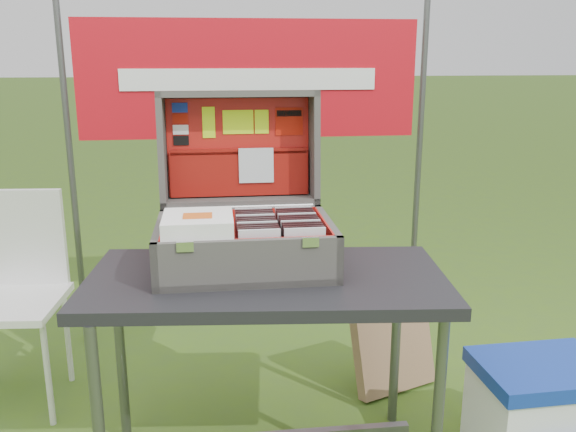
{
  "coord_description": "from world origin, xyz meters",
  "views": [
    {
      "loc": [
        -0.18,
        -1.84,
        1.41
      ],
      "look_at": [
        0.06,
        0.1,
        0.89
      ],
      "focal_mm": 38.0,
      "sensor_mm": 36.0,
      "label": 1
    }
  ],
  "objects": [
    {
      "name": "table",
      "position": [
        -0.02,
        0.01,
        0.36
      ],
      "size": [
        1.2,
        0.68,
        0.72
      ],
      "primitive_type": null,
      "rotation": [
        0.0,
        0.0,
        -0.09
      ],
      "color": "black",
      "rests_on": "ground"
    },
    {
      "name": "table_top",
      "position": [
        -0.02,
        0.01,
        0.7
      ],
      "size": [
        1.2,
        0.68,
        0.04
      ],
      "primitive_type": "cube",
      "rotation": [
        0.0,
        0.0,
        -0.09
      ],
      "color": "black",
      "rests_on": "ground"
    },
    {
      "name": "table_leg_fl",
      "position": [
        -0.54,
        -0.22,
        0.34
      ],
      "size": [
        0.04,
        0.04,
        0.68
      ],
      "primitive_type": "cylinder",
      "color": "#59595B",
      "rests_on": "ground"
    },
    {
      "name": "table_leg_fr",
      "position": [
        0.5,
        -0.22,
        0.34
      ],
      "size": [
        0.04,
        0.04,
        0.68
      ],
      "primitive_type": "cylinder",
      "color": "#59595B",
      "rests_on": "ground"
    },
    {
      "name": "table_leg_bl",
      "position": [
        -0.54,
        0.23,
        0.34
      ],
      "size": [
        0.04,
        0.04,
        0.68
      ],
      "primitive_type": "cylinder",
      "color": "#59595B",
      "rests_on": "ground"
    },
    {
      "name": "table_leg_br",
      "position": [
        0.5,
        0.23,
        0.34
      ],
      "size": [
        0.04,
        0.04,
        0.68
      ],
      "primitive_type": "cylinder",
      "color": "#59595B",
      "rests_on": "ground"
    },
    {
      "name": "suitcase",
      "position": [
        -0.09,
        0.15,
        1.0
      ],
      "size": [
        0.58,
        0.57,
        0.56
      ],
      "primitive_type": null,
      "color": "#4E4C47",
      "rests_on": "table"
    },
    {
      "name": "suitcase_base_bottom",
      "position": [
        -0.09,
        0.09,
        0.73
      ],
      "size": [
        0.58,
        0.41,
        0.02
      ],
      "primitive_type": "cube",
      "color": "#4E4C47",
      "rests_on": "table_top"
    },
    {
      "name": "suitcase_base_wall_front",
      "position": [
        -0.09,
        -0.11,
        0.8
      ],
      "size": [
        0.58,
        0.02,
        0.16
      ],
      "primitive_type": "cube",
      "color": "#4E4C47",
      "rests_on": "table_top"
    },
    {
      "name": "suitcase_base_wall_back",
      "position": [
        -0.09,
        0.29,
        0.8
      ],
      "size": [
        0.58,
        0.02,
        0.16
      ],
      "primitive_type": "cube",
      "color": "#4E4C47",
      "rests_on": "table_top"
    },
    {
      "name": "suitcase_base_wall_left",
      "position": [
        -0.36,
        0.09,
        0.8
      ],
      "size": [
        0.02,
        0.41,
        0.16
      ],
      "primitive_type": "cube",
      "color": "#4E4C47",
      "rests_on": "table_top"
    },
    {
      "name": "suitcase_base_wall_right",
      "position": [
        0.19,
        0.09,
        0.8
      ],
      "size": [
        0.02,
        0.41,
        0.16
      ],
      "primitive_type": "cube",
      "color": "#4E4C47",
      "rests_on": "table_top"
    },
    {
      "name": "suitcase_liner_floor",
      "position": [
        -0.09,
        0.09,
        0.75
      ],
      "size": [
        0.53,
        0.37,
        0.01
      ],
      "primitive_type": "cube",
      "color": "red",
      "rests_on": "suitcase_base_bottom"
    },
    {
      "name": "suitcase_latch_left",
      "position": [
        -0.27,
        -0.12,
        0.87
      ],
      "size": [
        0.05,
        0.01,
        0.03
      ],
      "primitive_type": "cube",
      "color": "silver",
      "rests_on": "suitcase_base_wall_front"
    },
    {
      "name": "suitcase_latch_right",
      "position": [
        0.1,
        -0.12,
        0.87
      ],
      "size": [
        0.05,
        0.01,
        0.03
      ],
      "primitive_type": "cube",
      "color": "silver",
      "rests_on": "suitcase_base_wall_front"
    },
    {
      "name": "suitcase_hinge",
      "position": [
        -0.09,
        0.3,
        0.88
      ],
      "size": [
        0.52,
        0.02,
        0.02
      ],
      "primitive_type": "cylinder",
      "rotation": [
        0.0,
        1.57,
        0.0
      ],
      "color": "silver",
      "rests_on": "suitcase_base_wall_back"
    },
    {
      "name": "suitcase_lid_back",
      "position": [
        -0.09,
        0.46,
        1.07
      ],
      "size": [
        0.58,
        0.05,
        0.42
      ],
      "primitive_type": "cube",
      "rotation": [
        -1.65,
        0.0,
        0.0
      ],
      "color": "#4E4C47",
      "rests_on": "suitcase_base_wall_back"
    },
    {
      "name": "suitcase_lid_rim_far",
      "position": [
        -0.09,
        0.41,
        1.27
      ],
      "size": [
        0.58,
        0.16,
        0.03
      ],
      "primitive_type": "cube",
      "rotation": [
        -1.65,
        0.0,
        0.0
      ],
      "color": "#4E4C47",
      "rests_on": "suitcase_lid_back"
    },
    {
      "name": "suitcase_lid_rim_near",
      "position": [
        -0.09,
        0.38,
        0.88
      ],
      "size": [
        0.58,
        0.16,
        0.03
      ],
      "primitive_type": "cube",
      "rotation": [
        -1.65,
        0.0,
        0.0
      ],
      "color": "#4E4C47",
      "rests_on": "suitcase_lid_back"
    },
    {
      "name": "suitcase_lid_rim_left",
      "position": [
        -0.36,
        0.39,
        1.08
      ],
      "size": [
        0.02,
        0.19,
        0.43
      ],
      "primitive_type": "cube",
      "rotation": [
        -1.65,
        0.0,
        0.0
      ],
      "color": "#4E4C47",
      "rests_on": "suitcase_lid_back"
    },
    {
      "name": "suitcase_lid_rim_right",
      "position": [
        0.19,
        0.39,
        1.08
      ],
      "size": [
        0.02,
        0.19,
        0.43
      ],
      "primitive_type": "cube",
      "rotation": [
        -1.65,
        0.0,
        0.0
      ],
      "color": "#4E4C47",
      "rests_on": "suitcase_lid_back"
    },
    {
      "name": "suitcase_lid_liner",
      "position": [
        -0.09,
        0.44,
        1.07
      ],
      "size": [
        0.53,
        0.03,
        0.36
      ],
      "primitive_type": "cube",
      "rotation": [
        -1.65,
        0.0,
        0.0
      ],
      "color": "red",
      "rests_on": "suitcase_lid_back"
    },
    {
      "name": "suitcase_liner_wall_front",
      "position": [
        -0.09,
        -0.09,
        0.81
      ],
      "size": [
        0.53,
        0.01,
        0.13
      ],
      "primitive_type": "cube",
      "color": "red",
      "rests_on": "suitcase_base_bottom"
    },
    {
      "name": "suitcase_liner_wall_back",
      "position": [
        -0.09,
        0.27,
        0.81
      ],
      "size": [
        0.53,
        0.01,
        0.13
      ],
      "primitive_type": "cube",
      "color": "red",
      "rests_on": "suitcase_base_bottom"
    },
    {
      "name": "suitcase_liner_wall_left",
      "position": [
        -0.35,
        0.09,
        0.81
      ],
      "size": [
        0.01,
        0.37,
        0.13
      ],
      "primitive_type": "cube",
      "color": "red",
      "rests_on": "suitcase_base_bottom"
    },
    {
      "name": "suitcase_liner_wall_right",
      "position": [
        0.18,
        0.09,
        0.81
      ],
      "size": [
        0.01,
        0.37,
        0.13
      ],
      "primitive_type": "cube",
      "color": "red",
      "rests_on": "suitcase_base_bottom"
    },
    {
      "name": "suitcase_lid_pocket",
      "position": [
        -0.09,
        0.42,
        0.98
      ],
      "size": [
        0.51,
        0.04,
        0.17
      ],
      "primitive_type": "cube",
      "rotation": [
        -1.65,
        0.0,
        0.0
      ],
      "color": "maroon",
      "rests_on": "suitcase_lid_liner"
    },
    {
      "name": "suitcase_pocket_edge",
      "position": [
        -0.09,
        0.42,
        1.06
      ],
      "size": [
        0.5,
        0.02,
        0.02
      ],
      "primitive_type": "cube",
      "rotation": [
        -1.65,
        0.0,
        0.0
      ],
      "color": "maroon",
      "rests_on": "suitcase_lid_pocket"
    },
    {
      "name": "suitcase_pocket_cd",
      "position": [
        -0.02,
        0.4,
        1.01
      ],
      "size": [
        0.13,
        0.02,
        0.13
      ],
      "primitive_type": "cube",
      "rotation": [
        -1.65,
        0.0,
        0.0
      ],
      "color": "silver",
      "rests_on": "suitcase_lid_pocket"
    },
    {
      "name": "lid_sticker_cc_a",
      "position": [
        -0.3,
        0.45,
        1.22
      ],
      "size": [
        0.06,
        0.01,
        0.04
      ],
      "primitive_type": "cube",
      "rotation": [
        -1.65,
        0.0,
        0.0
      ],
      "color": "#1933B2",
      "rests_on": "suitcase_lid_liner"
    },
    {
      "name": "lid_sticker_cc_b",
      "position": [
        -0.3,
        0.44,
        1.18
      ],
      "size": [
        0.06,
        0.01,
        0.04
      ],
      "primitive_type": "cube",
      "rotation": [
        -1.65,
        0.0,
        0.0
      ],
      "color": "#BC1708",
      "rests_on": "suitcase_lid_liner"
    },
    {
      "name": "lid_sticker_cc_c",
      "position": [
        -0.3,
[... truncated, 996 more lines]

